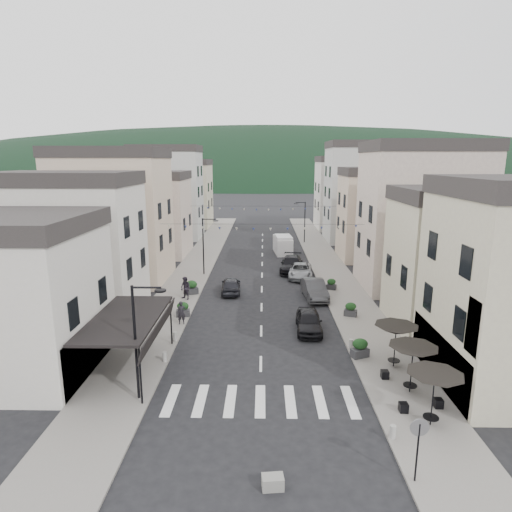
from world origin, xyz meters
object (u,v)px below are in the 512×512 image
(parked_car_b, at_px, (314,289))
(parked_car_e, at_px, (231,285))
(delivery_van, at_px, (283,244))
(parked_car_a, at_px, (309,321))
(parked_car_d, at_px, (292,264))
(pedestrian_a, at_px, (181,313))
(parked_car_c, at_px, (300,271))
(pedestrian_b, at_px, (186,288))

(parked_car_b, relative_size, parked_car_e, 1.17)
(delivery_van, bearing_deg, parked_car_a, -93.79)
(parked_car_b, bearing_deg, parked_car_e, 164.24)
(parked_car_d, relative_size, parked_car_e, 1.34)
(parked_car_a, height_order, pedestrian_a, pedestrian_a)
(parked_car_b, height_order, parked_car_c, parked_car_b)
(parked_car_b, relative_size, pedestrian_a, 2.88)
(parked_car_b, relative_size, pedestrian_b, 2.48)
(delivery_van, xyz_separation_m, pedestrian_b, (-9.17, -19.33, -0.07))
(pedestrian_b, bearing_deg, parked_car_a, -1.48)
(parked_car_a, relative_size, parked_car_b, 0.89)
(parked_car_c, relative_size, pedestrian_b, 2.61)
(pedestrian_a, xyz_separation_m, pedestrian_b, (-0.72, 5.67, 0.14))
(pedestrian_a, bearing_deg, parked_car_c, 38.07)
(parked_car_e, bearing_deg, parked_car_c, -144.73)
(parked_car_e, distance_m, delivery_van, 17.91)
(parked_car_b, distance_m, pedestrian_b, 11.15)
(parked_car_c, relative_size, pedestrian_a, 3.03)
(parked_car_c, height_order, pedestrian_b, pedestrian_b)
(pedestrian_a, bearing_deg, parked_car_a, -21.12)
(parked_car_c, bearing_deg, pedestrian_a, -122.00)
(pedestrian_b, bearing_deg, pedestrian_a, -50.79)
(parked_car_a, bearing_deg, parked_car_b, 82.24)
(parked_car_d, distance_m, delivery_van, 9.40)
(parked_car_b, bearing_deg, pedestrian_a, -152.79)
(parked_car_d, xyz_separation_m, delivery_van, (-0.54, 9.38, 0.36))
(parked_car_b, bearing_deg, delivery_van, 91.17)
(parked_car_a, bearing_deg, pedestrian_b, 148.40)
(parked_car_e, distance_m, pedestrian_b, 4.37)
(parked_car_b, bearing_deg, pedestrian_b, 179.51)
(parked_car_a, relative_size, pedestrian_b, 2.20)
(parked_car_c, relative_size, parked_car_e, 1.23)
(parked_car_b, height_order, parked_car_e, parked_car_b)
(parked_car_c, xyz_separation_m, parked_car_e, (-6.73, -5.37, 0.00))
(parked_car_a, distance_m, delivery_van, 25.86)
(parked_car_a, distance_m, pedestrian_a, 9.19)
(parked_car_b, distance_m, delivery_van, 18.59)
(parked_car_d, distance_m, pedestrian_a, 18.02)
(parked_car_a, relative_size, delivery_van, 0.84)
(delivery_van, height_order, pedestrian_a, delivery_van)
(parked_car_e, relative_size, pedestrian_b, 2.13)
(parked_car_a, bearing_deg, parked_car_d, 92.42)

